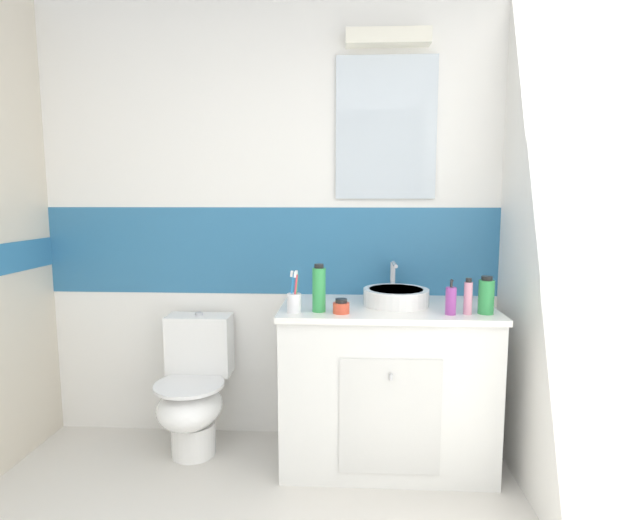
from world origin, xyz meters
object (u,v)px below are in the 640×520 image
object	(u,v)px
sink_basin	(396,296)
shampoo_bottle_tall	(319,289)
toilet	(194,390)
mouthwash_bottle	(486,296)
hair_gel_jar	(341,307)
toothbrush_cup	(294,301)
soap_dispenser	(451,301)
deodorant_spray_can	(468,297)

from	to	relation	value
sink_basin	shampoo_bottle_tall	xyz separation A→B (m)	(-0.39, -0.18, 0.07)
toilet	shampoo_bottle_tall	xyz separation A→B (m)	(0.70, -0.19, 0.61)
toilet	mouthwash_bottle	size ratio (longest dim) A/B	4.13
toilet	hair_gel_jar	xyz separation A→B (m)	(0.81, -0.22, 0.53)
sink_basin	toothbrush_cup	world-z (taller)	sink_basin
toilet	soap_dispenser	size ratio (longest dim) A/B	4.39
shampoo_bottle_tall	soap_dispenser	bearing A→B (deg)	-2.40
soap_dispenser	mouthwash_bottle	xyz separation A→B (m)	(0.17, 0.03, 0.02)
deodorant_spray_can	mouthwash_bottle	xyz separation A→B (m)	(0.09, 0.02, 0.00)
hair_gel_jar	shampoo_bottle_tall	size ratio (longest dim) A/B	0.34
soap_dispenser	deodorant_spray_can	bearing A→B (deg)	7.26
hair_gel_jar	mouthwash_bottle	distance (m)	0.70
toothbrush_cup	sink_basin	bearing A→B (deg)	21.24
hair_gel_jar	mouthwash_bottle	size ratio (longest dim) A/B	0.44
toilet	shampoo_bottle_tall	world-z (taller)	shampoo_bottle_tall
toilet	soap_dispenser	xyz separation A→B (m)	(1.33, -0.22, 0.56)
sink_basin	shampoo_bottle_tall	size ratio (longest dim) A/B	1.63
soap_dispenser	mouthwash_bottle	bearing A→B (deg)	8.51
soap_dispenser	hair_gel_jar	xyz separation A→B (m)	(-0.52, -0.00, -0.04)
toothbrush_cup	soap_dispenser	world-z (taller)	toothbrush_cup
sink_basin	shampoo_bottle_tall	distance (m)	0.44
shampoo_bottle_tall	sink_basin	bearing A→B (deg)	24.50
hair_gel_jar	toothbrush_cup	bearing A→B (deg)	178.10
toothbrush_cup	mouthwash_bottle	distance (m)	0.93
toilet	shampoo_bottle_tall	bearing A→B (deg)	-15.22
hair_gel_jar	shampoo_bottle_tall	xyz separation A→B (m)	(-0.11, 0.03, 0.08)
toilet	hair_gel_jar	size ratio (longest dim) A/B	9.44
toilet	hair_gel_jar	distance (m)	0.99
sink_basin	mouthwash_bottle	bearing A→B (deg)	-23.52
toilet	mouthwash_bottle	xyz separation A→B (m)	(1.51, -0.19, 0.58)
toothbrush_cup	shampoo_bottle_tall	size ratio (longest dim) A/B	0.87
soap_dispenser	mouthwash_bottle	world-z (taller)	mouthwash_bottle
sink_basin	mouthwash_bottle	world-z (taller)	sink_basin
toothbrush_cup	mouthwash_bottle	xyz separation A→B (m)	(0.93, 0.02, 0.03)
deodorant_spray_can	shampoo_bottle_tall	xyz separation A→B (m)	(-0.72, 0.02, 0.03)
toothbrush_cup	toilet	bearing A→B (deg)	160.06
toilet	toothbrush_cup	distance (m)	0.83
toothbrush_cup	hair_gel_jar	xyz separation A→B (m)	(0.23, -0.01, -0.03)
toilet	sink_basin	bearing A→B (deg)	-0.63
toothbrush_cup	hair_gel_jar	distance (m)	0.23
sink_basin	soap_dispenser	xyz separation A→B (m)	(0.24, -0.21, 0.02)
toilet	toothbrush_cup	bearing A→B (deg)	-19.94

